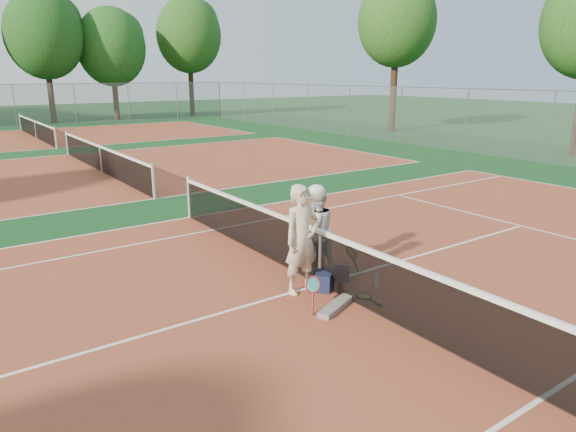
% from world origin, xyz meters
% --- Properties ---
extents(ground, '(130.00, 130.00, 0.00)m').
position_xyz_m(ground, '(0.00, 0.00, 0.00)').
color(ground, '#0F3A17').
rests_on(ground, ground).
extents(court_main, '(23.77, 10.97, 0.01)m').
position_xyz_m(court_main, '(0.00, 0.00, 0.00)').
color(court_main, brown).
rests_on(court_main, ground).
extents(court_far_a, '(23.77, 10.97, 0.01)m').
position_xyz_m(court_far_a, '(0.00, 13.50, 0.00)').
color(court_far_a, brown).
rests_on(court_far_a, ground).
extents(court_far_b, '(23.77, 10.97, 0.01)m').
position_xyz_m(court_far_b, '(0.00, 27.00, 0.00)').
color(court_far_b, brown).
rests_on(court_far_b, ground).
extents(net_main, '(0.10, 10.98, 1.02)m').
position_xyz_m(net_main, '(0.00, 0.00, 0.51)').
color(net_main, black).
rests_on(net_main, ground).
extents(net_far_a, '(0.10, 10.98, 1.02)m').
position_xyz_m(net_far_a, '(0.00, 13.50, 0.51)').
color(net_far_a, black).
rests_on(net_far_a, ground).
extents(net_far_b, '(0.10, 10.98, 1.02)m').
position_xyz_m(net_far_b, '(0.00, 27.00, 0.51)').
color(net_far_b, black).
rests_on(net_far_b, ground).
extents(fence_back, '(32.00, 0.06, 3.00)m').
position_xyz_m(fence_back, '(0.00, 34.00, 1.50)').
color(fence_back, slate).
rests_on(fence_back, ground).
extents(fence_right, '(0.06, 54.50, 3.00)m').
position_xyz_m(fence_right, '(16.00, 6.75, 1.50)').
color(fence_right, slate).
rests_on(fence_right, ground).
extents(player_a, '(0.71, 0.48, 1.89)m').
position_xyz_m(player_a, '(-0.45, -0.05, 0.95)').
color(player_a, '#C4B198').
rests_on(player_a, ground).
extents(player_b, '(0.81, 0.64, 1.62)m').
position_xyz_m(player_b, '(0.35, 0.58, 0.81)').
color(player_b, silver).
rests_on(player_b, ground).
extents(racket_red, '(0.42, 0.43, 0.53)m').
position_xyz_m(racket_red, '(-0.71, -0.70, 0.27)').
color(racket_red, maroon).
rests_on(racket_red, ground).
extents(racket_black_held, '(0.30, 0.29, 0.56)m').
position_xyz_m(racket_black_held, '(0.77, 0.04, 0.28)').
color(racket_black_held, black).
rests_on(racket_black_held, ground).
extents(racket_spare, '(0.31, 0.62, 0.03)m').
position_xyz_m(racket_spare, '(0.27, -0.84, 0.01)').
color(racket_spare, black).
rests_on(racket_spare, ground).
extents(sports_bag_navy, '(0.48, 0.46, 0.32)m').
position_xyz_m(sports_bag_navy, '(-0.07, -0.20, 0.16)').
color(sports_bag_navy, '#111733').
rests_on(sports_bag_navy, ground).
extents(sports_bag_purple, '(0.37, 0.36, 0.25)m').
position_xyz_m(sports_bag_purple, '(0.43, -0.06, 0.12)').
color(sports_bag_purple, black).
rests_on(sports_bag_purple, ground).
extents(net_cover_canvas, '(0.89, 0.53, 0.09)m').
position_xyz_m(net_cover_canvas, '(-0.41, -0.92, 0.05)').
color(net_cover_canvas, '#68625E').
rests_on(net_cover_canvas, ground).
extents(water_bottle, '(0.09, 0.09, 0.30)m').
position_xyz_m(water_bottle, '(0.70, -0.70, 0.15)').
color(water_bottle, silver).
rests_on(water_bottle, ground).
extents(tree_back_3, '(5.60, 5.60, 9.69)m').
position_xyz_m(tree_back_3, '(2.95, 36.74, 6.45)').
color(tree_back_3, '#382314').
rests_on(tree_back_3, ground).
extents(tree_back_4, '(5.40, 5.40, 8.89)m').
position_xyz_m(tree_back_4, '(7.93, 36.99, 5.77)').
color(tree_back_4, '#382314').
rests_on(tree_back_4, ground).
extents(tree_back_5, '(5.65, 5.65, 10.22)m').
position_xyz_m(tree_back_5, '(14.87, 37.27, 6.95)').
color(tree_back_5, '#382314').
rests_on(tree_back_5, ground).
extents(tree_right_1, '(4.92, 4.92, 9.71)m').
position_xyz_m(tree_right_1, '(20.08, 17.57, 6.85)').
color(tree_right_1, '#382314').
rests_on(tree_right_1, ground).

